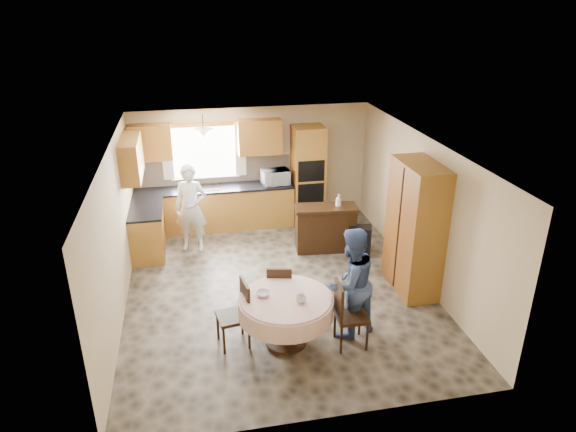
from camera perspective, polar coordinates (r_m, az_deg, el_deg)
The scene contains 36 objects.
floor at distance 8.85m, azimuth -1.16°, elevation -7.99°, with size 5.00×6.00×0.01m, color brown.
ceiling at distance 7.85m, azimuth -1.31°, elevation 7.79°, with size 5.00×6.00×0.01m, color white.
wall_back at distance 11.05m, azimuth -3.99°, elevation 5.62°, with size 5.00×0.02×2.50m, color tan.
wall_front at distance 5.72m, azimuth 4.22°, elevation -12.61°, with size 5.00×0.02×2.50m, color tan.
wall_left at distance 8.25m, azimuth -18.58°, elevation -1.93°, with size 0.02×6.00×2.50m, color tan.
wall_right at distance 9.01m, azimuth 14.62°, elevation 0.71°, with size 0.02×6.00×2.50m, color tan.
window at distance 10.86m, azimuth -9.31°, elevation 6.97°, with size 1.40×0.03×1.10m, color white.
curtain_left at distance 10.80m, azimuth -13.31°, elevation 6.84°, with size 0.22×0.02×1.15m, color white.
curtain_right at distance 10.84m, azimuth -5.32°, elevation 7.43°, with size 0.22×0.02×1.15m, color white.
base_cab_back at distance 10.98m, azimuth -8.07°, elevation 0.81°, with size 3.30×0.60×0.88m, color gold.
counter_back at distance 10.81m, azimuth -8.20°, elevation 3.07°, with size 3.30×0.64×0.04m, color black.
base_cab_left at distance 10.18m, azimuth -15.32°, elevation -1.68°, with size 0.60×1.20×0.88m, color gold.
counter_left at distance 10.00m, azimuth -15.59°, elevation 0.71°, with size 0.64×1.20×0.04m, color black.
backsplash at distance 10.99m, azimuth -8.39°, elevation 4.95°, with size 3.30×0.02×0.55m, color tan.
wall_cab_left at distance 10.66m, azimuth -15.07°, elevation 7.90°, with size 0.85×0.33×0.72m, color #B37D2C.
wall_cab_right at distance 10.73m, azimuth -3.17°, elevation 8.77°, with size 0.90×0.33×0.72m, color #B37D2C.
wall_cab_side at distance 9.69m, azimuth -17.03°, elevation 6.17°, with size 0.33×1.20×0.72m, color #B37D2C.
oven_tower at distance 11.02m, azimuth 2.20°, elevation 4.56°, with size 0.66×0.62×2.12m, color gold.
oven_upper at distance 10.67m, azimuth 2.61°, elevation 5.00°, with size 0.56×0.01×0.45m, color black.
oven_lower at distance 10.83m, azimuth 2.56°, elevation 2.49°, with size 0.56×0.01×0.45m, color black.
pendant at distance 10.26m, azimuth -9.37°, elevation 9.02°, with size 0.36×0.36×0.18m, color beige.
sideboard at distance 9.97m, azimuth 4.16°, elevation -1.50°, with size 1.19×0.49×0.85m, color #311D0D.
space_heater at distance 9.89m, azimuth 7.94°, elevation -2.73°, with size 0.43×0.30×0.58m, color black.
cupboard at distance 8.62m, azimuth 13.96°, elevation -1.33°, with size 0.58×1.16×2.21m, color gold.
dining_table at distance 7.27m, azimuth -0.25°, elevation -10.14°, with size 1.33×1.33×0.76m.
chair_left at distance 7.34m, azimuth -5.59°, elevation -10.40°, with size 0.49×0.49×0.98m.
chair_back at distance 7.86m, azimuth -0.93°, elevation -8.12°, with size 0.47×0.47×0.91m.
chair_right at distance 7.31m, azimuth 6.47°, elevation -10.48°, with size 0.45×0.45×1.00m.
framed_picture at distance 9.43m, azimuth 12.96°, elevation 4.33°, with size 0.06×0.57×0.47m.
microwave at distance 10.84m, azimuth -1.41°, elevation 4.34°, with size 0.56×0.38×0.31m, color silver.
person_sink at distance 9.97m, azimuth -10.73°, elevation 0.85°, with size 0.63×0.41×1.72m, color silver.
person_dining at distance 7.40m, azimuth 6.95°, elevation -7.42°, with size 0.82×0.64×1.68m, color #3B5181.
bowl_sideboard at distance 9.73m, azimuth 2.94°, elevation 0.80°, with size 0.21×0.21×0.05m, color #B2B2B2.
bottle_sideboard at distance 9.81m, azimuth 5.61°, elevation 1.62°, with size 0.11×0.11×0.28m, color silver.
cup_table at distance 7.05m, azimuth 1.43°, elevation -9.19°, with size 0.14×0.14×0.11m, color #B2B2B2.
bowl_table at distance 7.21m, azimuth -2.79°, elevation -8.63°, with size 0.19×0.19×0.06m, color #B2B2B2.
Camera 1 is at (-1.31, -7.45, 4.60)m, focal length 32.00 mm.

